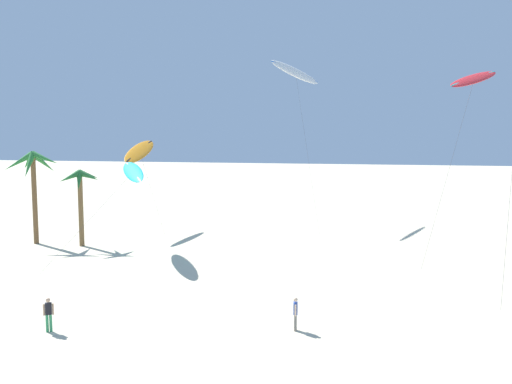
{
  "coord_description": "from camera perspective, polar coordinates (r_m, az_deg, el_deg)",
  "views": [
    {
      "loc": [
        3.46,
        -7.31,
        9.86
      ],
      "look_at": [
        -1.17,
        17.27,
        7.05
      ],
      "focal_mm": 40.08,
      "sensor_mm": 36.0,
      "label": 1
    }
  ],
  "objects": [
    {
      "name": "flying_kite_0",
      "position": [
        45.95,
        20.93,
        10.5
      ],
      "size": [
        6.25,
        7.64,
        14.55
      ],
      "color": "red",
      "rests_on": "ground"
    },
    {
      "name": "palm_tree_0",
      "position": [
        51.82,
        -21.33,
        1.95
      ],
      "size": [
        4.8,
        4.21,
        7.94
      ],
      "color": "brown",
      "rests_on": "ground"
    },
    {
      "name": "person_far_watcher",
      "position": [
        28.49,
        3.96,
        -11.91
      ],
      "size": [
        0.24,
        0.51,
        1.66
      ],
      "color": "slate",
      "rests_on": "ground"
    },
    {
      "name": "flying_kite_6",
      "position": [
        62.78,
        3.97,
        11.8
      ],
      "size": [
        6.06,
        13.68,
        17.31
      ],
      "color": "white",
      "rests_on": "ground"
    },
    {
      "name": "flying_kite_9",
      "position": [
        45.04,
        -12.2,
        2.02
      ],
      "size": [
        6.64,
        11.1,
        7.34
      ],
      "color": "#19B2B7",
      "rests_on": "ground"
    },
    {
      "name": "person_mid_field",
      "position": [
        29.99,
        -20.0,
        -11.31
      ],
      "size": [
        0.46,
        0.31,
        1.69
      ],
      "color": "#338E56",
      "rests_on": "ground"
    },
    {
      "name": "flying_kite_5",
      "position": [
        55.83,
        -11.54,
        4.01
      ],
      "size": [
        4.39,
        8.09,
        8.99
      ],
      "color": "orange",
      "rests_on": "ground"
    },
    {
      "name": "palm_tree_1",
      "position": [
        49.57,
        -17.17,
        0.7
      ],
      "size": [
        3.71,
        3.62,
        6.44
      ],
      "color": "brown",
      "rests_on": "ground"
    }
  ]
}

